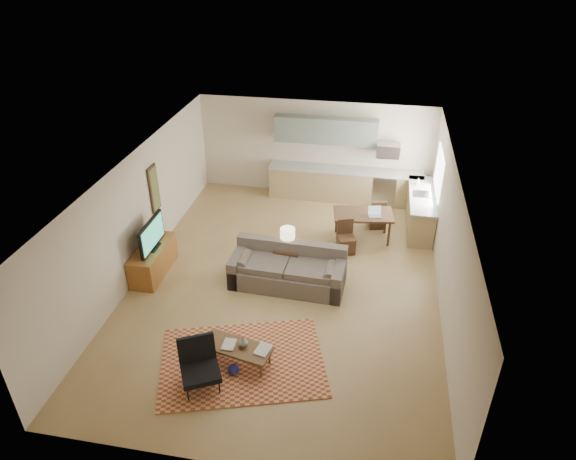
% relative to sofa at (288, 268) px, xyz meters
% --- Properties ---
extents(room, '(9.00, 9.00, 9.00)m').
position_rel_sofa_xyz_m(room, '(-0.06, 0.08, 0.91)').
color(room, '#967948').
rests_on(room, ground).
extents(kitchen_counter_back, '(4.26, 0.64, 0.92)m').
position_rel_sofa_xyz_m(kitchen_counter_back, '(0.84, 4.26, 0.02)').
color(kitchen_counter_back, '#9E8757').
rests_on(kitchen_counter_back, ground).
extents(kitchen_counter_right, '(0.64, 2.26, 0.92)m').
position_rel_sofa_xyz_m(kitchen_counter_right, '(2.87, 3.08, 0.02)').
color(kitchen_counter_right, '#9E8757').
rests_on(kitchen_counter_right, ground).
extents(kitchen_range, '(0.62, 0.62, 0.90)m').
position_rel_sofa_xyz_m(kitchen_range, '(1.94, 4.26, 0.01)').
color(kitchen_range, '#A5A8AD').
rests_on(kitchen_range, ground).
extents(kitchen_microwave, '(0.62, 0.40, 0.35)m').
position_rel_sofa_xyz_m(kitchen_microwave, '(1.94, 4.28, 1.11)').
color(kitchen_microwave, '#A5A8AD').
rests_on(kitchen_microwave, room).
extents(upper_cabinets, '(2.80, 0.34, 0.70)m').
position_rel_sofa_xyz_m(upper_cabinets, '(0.24, 4.41, 1.51)').
color(upper_cabinets, gray).
rests_on(upper_cabinets, room).
extents(window_right, '(0.02, 1.40, 1.05)m').
position_rel_sofa_xyz_m(window_right, '(3.17, 3.08, 1.11)').
color(window_right, white).
rests_on(window_right, room).
extents(wall_art_left, '(0.06, 0.42, 1.10)m').
position_rel_sofa_xyz_m(wall_art_left, '(-3.27, 0.98, 1.11)').
color(wall_art_left, olive).
rests_on(wall_art_left, room).
extents(triptych, '(1.70, 0.04, 0.50)m').
position_rel_sofa_xyz_m(triptych, '(-0.16, 4.55, 1.31)').
color(triptych, beige).
rests_on(triptych, room).
extents(rug, '(3.32, 2.74, 0.02)m').
position_rel_sofa_xyz_m(rug, '(-0.38, -2.41, -0.43)').
color(rug, '#9C3620').
rests_on(rug, floor).
extents(sofa, '(2.58, 1.21, 0.88)m').
position_rel_sofa_xyz_m(sofa, '(0.00, 0.00, 0.00)').
color(sofa, brown).
rests_on(sofa, floor).
extents(coffee_table, '(1.33, 0.75, 0.38)m').
position_rel_sofa_xyz_m(coffee_table, '(-0.46, -2.41, -0.25)').
color(coffee_table, '#51371C').
rests_on(coffee_table, floor).
extents(book_a, '(0.22, 0.30, 0.03)m').
position_rel_sofa_xyz_m(book_a, '(-0.72, -2.41, -0.05)').
color(book_a, maroon).
rests_on(book_a, coffee_table).
extents(book_b, '(0.40, 0.44, 0.02)m').
position_rel_sofa_xyz_m(book_b, '(-0.10, -2.39, -0.06)').
color(book_b, navy).
rests_on(book_b, coffee_table).
extents(vase, '(0.25, 0.25, 0.19)m').
position_rel_sofa_xyz_m(vase, '(-0.36, -2.39, 0.02)').
color(vase, black).
rests_on(vase, coffee_table).
extents(armchair, '(0.98, 0.98, 0.83)m').
position_rel_sofa_xyz_m(armchair, '(-0.92, -3.06, -0.02)').
color(armchair, black).
rests_on(armchair, floor).
extents(tv_credenza, '(0.56, 1.45, 0.67)m').
position_rel_sofa_xyz_m(tv_credenza, '(-3.01, -0.10, -0.11)').
color(tv_credenza, brown).
rests_on(tv_credenza, floor).
extents(tv, '(0.11, 1.12, 0.67)m').
position_rel_sofa_xyz_m(tv, '(-2.96, -0.10, 0.56)').
color(tv, black).
rests_on(tv, tv_credenza).
extents(console_table, '(0.60, 0.44, 0.66)m').
position_rel_sofa_xyz_m(console_table, '(-0.08, 0.41, -0.11)').
color(console_table, '#3A2618').
rests_on(console_table, floor).
extents(table_lamp, '(0.33, 0.33, 0.53)m').
position_rel_sofa_xyz_m(table_lamp, '(-0.08, 0.41, 0.48)').
color(table_lamp, beige).
rests_on(table_lamp, console_table).
extents(dining_table, '(1.52, 1.01, 0.72)m').
position_rel_sofa_xyz_m(dining_table, '(1.45, 2.20, -0.08)').
color(dining_table, '#3A2618').
rests_on(dining_table, floor).
extents(dining_chair_near, '(0.49, 0.50, 0.81)m').
position_rel_sofa_xyz_m(dining_chair_near, '(1.12, 1.53, -0.04)').
color(dining_chair_near, '#3A2618').
rests_on(dining_chair_near, floor).
extents(dining_chair_far, '(0.47, 0.48, 0.81)m').
position_rel_sofa_xyz_m(dining_chair_far, '(1.79, 2.87, -0.04)').
color(dining_chair_far, '#3A2618').
rests_on(dining_chair_far, floor).
extents(laptop, '(0.34, 0.28, 0.23)m').
position_rel_sofa_xyz_m(laptop, '(1.74, 2.11, 0.39)').
color(laptop, '#A5A8AD').
rests_on(laptop, dining_table).
extents(soap_bottle, '(0.09, 0.09, 0.19)m').
position_rel_sofa_xyz_m(soap_bottle, '(2.77, 3.63, 0.58)').
color(soap_bottle, beige).
rests_on(soap_bottle, kitchen_counter_right).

